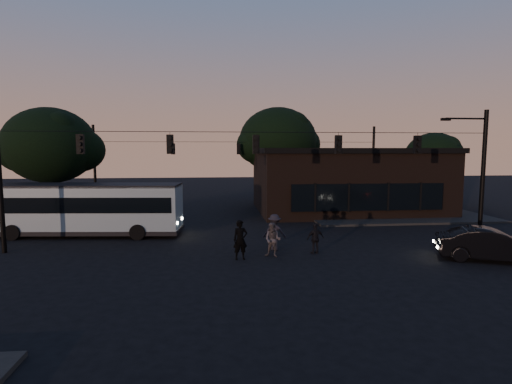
{
  "coord_description": "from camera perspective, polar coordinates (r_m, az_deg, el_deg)",
  "views": [
    {
      "loc": [
        -2.16,
        -17.25,
        5.25
      ],
      "look_at": [
        0.0,
        4.0,
        3.0
      ],
      "focal_mm": 28.0,
      "sensor_mm": 36.0,
      "label": 1
    }
  ],
  "objects": [
    {
      "name": "ground",
      "position": [
        18.16,
        1.3,
        -10.79
      ],
      "size": [
        120.0,
        120.0,
        0.0
      ],
      "primitive_type": "plane",
      "color": "black",
      "rests_on": "ground"
    },
    {
      "name": "sidewalk_far_right",
      "position": [
        34.7,
        18.38,
        -2.87
      ],
      "size": [
        14.0,
        10.0,
        0.15
      ],
      "primitive_type": "cube",
      "color": "black",
      "rests_on": "ground"
    },
    {
      "name": "sidewalk_far_left",
      "position": [
        33.82,
        -26.26,
        -3.41
      ],
      "size": [
        14.0,
        10.0,
        0.15
      ],
      "primitive_type": "cube",
      "color": "black",
      "rests_on": "ground"
    },
    {
      "name": "building",
      "position": [
        35.14,
        12.74,
        1.72
      ],
      "size": [
        15.4,
        10.41,
        5.4
      ],
      "color": "black",
      "rests_on": "ground"
    },
    {
      "name": "tree_behind",
      "position": [
        39.74,
        3.14,
        7.37
      ],
      "size": [
        7.6,
        7.6,
        9.43
      ],
      "color": "black",
      "rests_on": "ground"
    },
    {
      "name": "tree_right",
      "position": [
        40.61,
        24.04,
        4.63
      ],
      "size": [
        5.2,
        5.2,
        6.86
      ],
      "color": "black",
      "rests_on": "ground"
    },
    {
      "name": "tree_left",
      "position": [
        32.49,
        -27.33,
        5.91
      ],
      "size": [
        6.4,
        6.4,
        8.3
      ],
      "color": "black",
      "rests_on": "ground"
    },
    {
      "name": "signal_rig_near",
      "position": [
        21.38,
        -0.0,
        3.86
      ],
      "size": [
        26.24,
        0.3,
        7.5
      ],
      "color": "black",
      "rests_on": "ground"
    },
    {
      "name": "signal_rig_far",
      "position": [
        37.33,
        -2.49,
        4.41
      ],
      "size": [
        26.24,
        0.3,
        7.5
      ],
      "color": "black",
      "rests_on": "ground"
    },
    {
      "name": "bus",
      "position": [
        26.54,
        -22.92,
        -1.95
      ],
      "size": [
        11.51,
        3.62,
        3.19
      ],
      "rotation": [
        0.0,
        0.0,
        -0.09
      ],
      "color": "gray",
      "rests_on": "ground"
    },
    {
      "name": "car",
      "position": [
        22.11,
        30.48,
        -6.5
      ],
      "size": [
        4.98,
        3.29,
        1.55
      ],
      "primitive_type": "imported",
      "rotation": [
        0.0,
        0.0,
        1.19
      ],
      "color": "black",
      "rests_on": "ground"
    },
    {
      "name": "pedestrian_a",
      "position": [
        19.28,
        -2.25,
        -6.84
      ],
      "size": [
        0.78,
        0.59,
        1.92
      ],
      "primitive_type": "imported",
      "rotation": [
        0.0,
        0.0,
        0.19
      ],
      "color": "black",
      "rests_on": "ground"
    },
    {
      "name": "pedestrian_b",
      "position": [
        19.79,
        2.4,
        -6.84
      ],
      "size": [
        1.03,
        0.94,
        1.7
      ],
      "primitive_type": "imported",
      "rotation": [
        0.0,
        0.0,
        -0.45
      ],
      "color": "#443E3F",
      "rests_on": "ground"
    },
    {
      "name": "pedestrian_c",
      "position": [
        20.57,
        8.48,
        -6.57
      ],
      "size": [
        0.99,
        0.59,
        1.59
      ],
      "primitive_type": "imported",
      "rotation": [
        0.0,
        0.0,
        3.38
      ],
      "color": "black",
      "rests_on": "ground"
    },
    {
      "name": "pedestrian_d",
      "position": [
        21.13,
        2.66,
        -5.74
      ],
      "size": [
        1.36,
        0.99,
        1.9
      ],
      "primitive_type": "imported",
      "rotation": [
        0.0,
        0.0,
        2.89
      ],
      "color": "black",
      "rests_on": "ground"
    }
  ]
}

